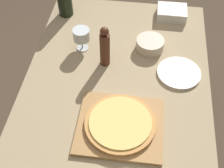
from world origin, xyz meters
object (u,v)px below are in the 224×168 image
pizza (120,123)px  small_bowl (150,44)px  pepper_mill (105,47)px  wine_glass (81,35)px

pizza → small_bowl: small_bowl is taller
pizza → small_bowl: size_ratio=2.08×
pepper_mill → small_bowl: size_ratio=1.57×
pizza → pepper_mill: (-0.12, 0.37, 0.08)m
pizza → small_bowl: bearing=78.8°
wine_glass → small_bowl: 0.36m
pepper_mill → wine_glass: 0.17m
pizza → wine_glass: (-0.25, 0.46, 0.06)m
pepper_mill → small_bowl: (0.22, 0.14, -0.08)m
wine_glass → small_bowl: wine_glass is taller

